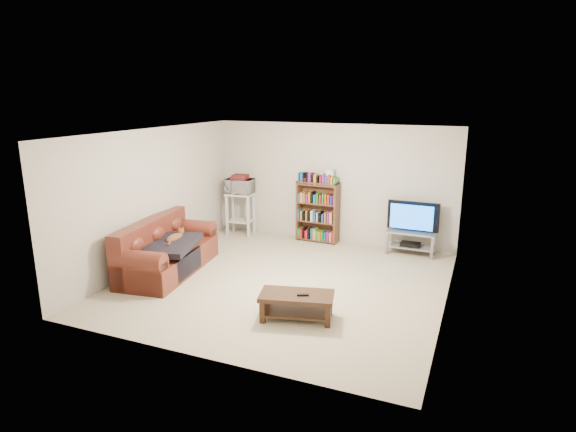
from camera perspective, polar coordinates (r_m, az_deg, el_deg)
The scene contains 19 objects.
floor at distance 7.90m, azimuth -0.45°, elevation -7.78°, with size 5.00×5.00×0.00m, color beige.
ceiling at distance 7.34m, azimuth -0.48°, elevation 9.85°, with size 5.00×5.00×0.00m, color white.
wall_back at distance 9.83m, azimuth 5.25°, elevation 3.89°, with size 5.00×5.00×0.00m, color beige.
wall_front at distance 5.41m, azimuth -10.91°, elevation -5.11°, with size 5.00×5.00×0.00m, color beige.
wall_left at distance 8.79m, azimuth -15.66°, elevation 2.16°, with size 5.00×5.00×0.00m, color beige.
wall_right at distance 6.97m, azimuth 18.81°, elevation -1.20°, with size 5.00×5.00×0.00m, color beige.
sofa at distance 8.51m, azimuth -14.43°, elevation -4.32°, with size 1.19×2.22×0.90m.
blanket at distance 8.24m, azimuth -13.88°, elevation -3.33°, with size 0.82×1.06×0.10m, color black.
cat at distance 8.38m, azimuth -13.29°, elevation -2.56°, with size 0.23×0.58×0.17m, color brown, non-canonical shape.
coffee_table at distance 6.59m, azimuth 1.03°, elevation -10.09°, with size 1.08×0.72×0.36m.
remote at distance 6.49m, azimuth 1.78°, elevation -9.32°, with size 0.16×0.05×0.02m, color black.
tv_stand at distance 9.40m, azimuth 14.35°, elevation -2.61°, with size 0.91×0.42×0.45m.
television at distance 9.29m, azimuth 14.51°, elevation -0.13°, with size 0.96×0.13×0.56m, color black.
dvd_player at distance 9.44m, azimuth 14.31°, elevation -3.28°, with size 0.36×0.25×0.06m, color black.
bookshelf at distance 9.83m, azimuth 3.52°, elevation 0.60°, with size 0.87×0.30×1.25m.
shelf_clutter at distance 9.66m, azimuth 4.16°, elevation 4.64°, with size 0.64×0.20×0.28m.
microwave_stand at distance 10.37m, azimuth -5.65°, elevation 0.94°, with size 0.60×0.46×0.91m.
microwave at distance 10.27m, azimuth -5.72°, elevation 3.55°, with size 0.56×0.38×0.31m, color silver.
game_boxes at distance 10.24m, azimuth -5.74°, elevation 4.54°, with size 0.33×0.29×0.05m, color maroon.
Camera 1 is at (2.86, -6.73, 2.98)m, focal length 30.00 mm.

